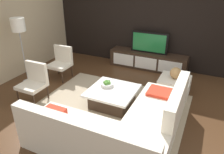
# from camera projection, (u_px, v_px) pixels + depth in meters

# --- Properties ---
(ground_plane) EXTENTS (14.00, 14.00, 0.00)m
(ground_plane) POSITION_uv_depth(u_px,v_px,m) (115.00, 108.00, 4.68)
(ground_plane) COLOR #4C301C
(feature_wall_back) EXTENTS (6.40, 0.12, 2.80)m
(feature_wall_back) POSITION_uv_depth(u_px,v_px,m) (154.00, 20.00, 6.27)
(feature_wall_back) COLOR black
(feature_wall_back) RESTS_ON ground
(side_wall_left) EXTENTS (0.12, 5.20, 2.80)m
(side_wall_left) POSITION_uv_depth(u_px,v_px,m) (3.00, 27.00, 5.46)
(side_wall_left) COLOR #C6B28E
(side_wall_left) RESTS_ON ground
(area_rug) EXTENTS (3.13, 2.44, 0.01)m
(area_rug) POSITION_uv_depth(u_px,v_px,m) (111.00, 107.00, 4.71)
(area_rug) COLOR tan
(area_rug) RESTS_ON ground
(media_console) EXTENTS (2.29, 0.49, 0.50)m
(media_console) POSITION_uv_depth(u_px,v_px,m) (148.00, 61.00, 6.52)
(media_console) COLOR #332319
(media_console) RESTS_ON ground
(television) EXTENTS (1.08, 0.06, 0.62)m
(television) POSITION_uv_depth(u_px,v_px,m) (149.00, 43.00, 6.28)
(television) COLOR black
(television) RESTS_ON media_console
(sectional_couch) EXTENTS (2.30, 2.43, 0.83)m
(sectional_couch) POSITION_uv_depth(u_px,v_px,m) (122.00, 126.00, 3.68)
(sectional_couch) COLOR silver
(sectional_couch) RESTS_ON ground
(coffee_table) EXTENTS (0.99, 0.99, 0.38)m
(coffee_table) POSITION_uv_depth(u_px,v_px,m) (113.00, 97.00, 4.71)
(coffee_table) COLOR #332319
(coffee_table) RESTS_ON ground
(accent_chair_near) EXTENTS (0.55, 0.51, 0.87)m
(accent_chair_near) POSITION_uv_depth(u_px,v_px,m) (34.00, 80.00, 4.81)
(accent_chair_near) COLOR #332319
(accent_chair_near) RESTS_ON ground
(floor_lamp) EXTENTS (0.33, 0.33, 1.68)m
(floor_lamp) POSITION_uv_depth(u_px,v_px,m) (19.00, 29.00, 5.20)
(floor_lamp) COLOR #A5A5AA
(floor_lamp) RESTS_ON ground
(ottoman) EXTENTS (0.70, 0.70, 0.40)m
(ottoman) POSITION_uv_depth(u_px,v_px,m) (174.00, 86.00, 5.17)
(ottoman) COLOR silver
(ottoman) RESTS_ON ground
(fruit_bowl) EXTENTS (0.28, 0.28, 0.14)m
(fruit_bowl) POSITION_uv_depth(u_px,v_px,m) (107.00, 84.00, 4.76)
(fruit_bowl) COLOR silver
(fruit_bowl) RESTS_ON coffee_table
(accent_chair_far) EXTENTS (0.55, 0.51, 0.87)m
(accent_chair_far) POSITION_uv_depth(u_px,v_px,m) (61.00, 60.00, 5.88)
(accent_chair_far) COLOR #332319
(accent_chair_far) RESTS_ON ground
(decorative_ball) EXTENTS (0.27, 0.27, 0.27)m
(decorative_ball) POSITION_uv_depth(u_px,v_px,m) (176.00, 73.00, 5.02)
(decorative_ball) COLOR #AD8451
(decorative_ball) RESTS_ON ottoman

